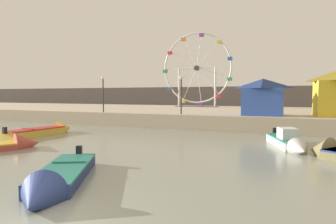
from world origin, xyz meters
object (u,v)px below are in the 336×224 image
object	(u,v)px
carnival_booth_blue_tent	(263,96)
motorboat_navy_blue	(56,181)
promenade_lamp_near	(181,89)
ferris_wheel_white_frame	(197,70)
promenade_lamp_far	(103,88)
carnival_booth_yellow_awning	(336,93)
motorboat_pale_grey	(289,142)
motorboat_mustard_yellow	(46,131)

from	to	relation	value
carnival_booth_blue_tent	motorboat_navy_blue	bearing A→B (deg)	-104.47
carnival_booth_blue_tent	promenade_lamp_near	world-z (taller)	promenade_lamp_near
ferris_wheel_white_frame	promenade_lamp_far	xyz separation A→B (m)	(-4.48, -15.81, -2.90)
promenade_lamp_far	carnival_booth_blue_tent	bearing A→B (deg)	6.80
ferris_wheel_white_frame	carnival_booth_blue_tent	size ratio (longest dim) A/B	2.97
ferris_wheel_white_frame	carnival_booth_yellow_awning	distance (m)	20.73
carnival_booth_blue_tent	promenade_lamp_far	size ratio (longest dim) A/B	1.00
motorboat_pale_grey	promenade_lamp_far	distance (m)	18.22
motorboat_mustard_yellow	motorboat_navy_blue	bearing A→B (deg)	-127.86
motorboat_mustard_yellow	ferris_wheel_white_frame	xyz separation A→B (m)	(4.38, 23.15, 6.20)
motorboat_navy_blue	ferris_wheel_white_frame	bearing A→B (deg)	161.76
motorboat_mustard_yellow	promenade_lamp_far	distance (m)	8.05
motorboat_navy_blue	carnival_booth_blue_tent	world-z (taller)	carnival_booth_blue_tent
promenade_lamp_near	promenade_lamp_far	xyz separation A→B (m)	(-7.97, -0.41, 0.09)
motorboat_mustard_yellow	ferris_wheel_white_frame	distance (m)	24.36
ferris_wheel_white_frame	motorboat_pale_grey	bearing A→B (deg)	-60.63
carnival_booth_yellow_awning	promenade_lamp_near	size ratio (longest dim) A/B	1.06
motorboat_mustard_yellow	carnival_booth_yellow_awning	world-z (taller)	carnival_booth_yellow_awning
motorboat_mustard_yellow	carnival_booth_blue_tent	world-z (taller)	carnival_booth_blue_tent
motorboat_pale_grey	motorboat_mustard_yellow	bearing A→B (deg)	-104.47
motorboat_navy_blue	ferris_wheel_white_frame	world-z (taller)	ferris_wheel_white_frame
ferris_wheel_white_frame	promenade_lamp_far	size ratio (longest dim) A/B	2.95
carnival_booth_blue_tent	promenade_lamp_far	xyz separation A→B (m)	(-14.71, -1.75, 0.76)
promenade_lamp_near	promenade_lamp_far	bearing A→B (deg)	-177.08
motorboat_pale_grey	ferris_wheel_white_frame	bearing A→B (deg)	-169.20
ferris_wheel_white_frame	promenade_lamp_far	bearing A→B (deg)	-105.84
motorboat_mustard_yellow	ferris_wheel_white_frame	world-z (taller)	ferris_wheel_white_frame
motorboat_mustard_yellow	carnival_booth_yellow_awning	size ratio (longest dim) A/B	1.60
motorboat_navy_blue	promenade_lamp_far	xyz separation A→B (m)	(-10.14, 16.54, 3.35)
motorboat_navy_blue	carnival_booth_blue_tent	size ratio (longest dim) A/B	1.56
carnival_booth_yellow_awning	promenade_lamp_near	bearing A→B (deg)	-175.13
ferris_wheel_white_frame	carnival_booth_blue_tent	xyz separation A→B (m)	(10.23, -14.06, -3.65)
motorboat_navy_blue	motorboat_pale_grey	world-z (taller)	motorboat_pale_grey
ferris_wheel_white_frame	carnival_booth_blue_tent	world-z (taller)	ferris_wheel_white_frame
motorboat_navy_blue	ferris_wheel_white_frame	size ratio (longest dim) A/B	0.52
promenade_lamp_far	motorboat_mustard_yellow	bearing A→B (deg)	-89.18
carnival_booth_yellow_awning	promenade_lamp_near	world-z (taller)	carnival_booth_yellow_awning
motorboat_navy_blue	ferris_wheel_white_frame	distance (m)	33.43
motorboat_navy_blue	promenade_lamp_near	xyz separation A→B (m)	(-2.17, 16.95, 3.26)
carnival_booth_yellow_awning	carnival_booth_blue_tent	xyz separation A→B (m)	(-5.36, -0.82, -0.28)
ferris_wheel_white_frame	carnival_booth_blue_tent	bearing A→B (deg)	-53.97
motorboat_mustard_yellow	promenade_lamp_near	world-z (taller)	promenade_lamp_near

